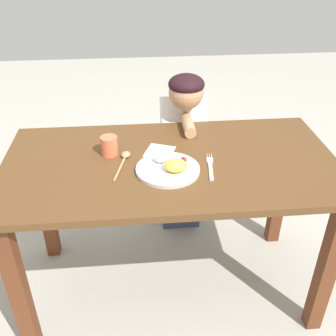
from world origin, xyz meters
The scene contains 8 objects.
ground_plane centered at (0.00, 0.00, 0.00)m, with size 8.00×8.00×0.00m, color #ACA99D.
dining_table centered at (0.00, 0.00, 0.62)m, with size 1.39×0.72×0.74m.
plate centered at (-0.01, -0.08, 0.76)m, with size 0.26×0.26×0.06m.
fork centered at (0.15, -0.07, 0.74)m, with size 0.04×0.20×0.01m.
spoon centered at (-0.19, 0.02, 0.75)m, with size 0.07×0.22×0.02m.
drinking_cup centered at (-0.25, 0.08, 0.78)m, with size 0.07×0.07×0.08m, color #DE6A44.
person centered at (0.11, 0.44, 0.53)m, with size 0.23×0.39×0.98m.
napkin centered at (-0.04, 0.07, 0.74)m, with size 0.11×0.12×0.00m, color white.
Camera 1 is at (-0.14, -1.39, 1.58)m, focal length 42.04 mm.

